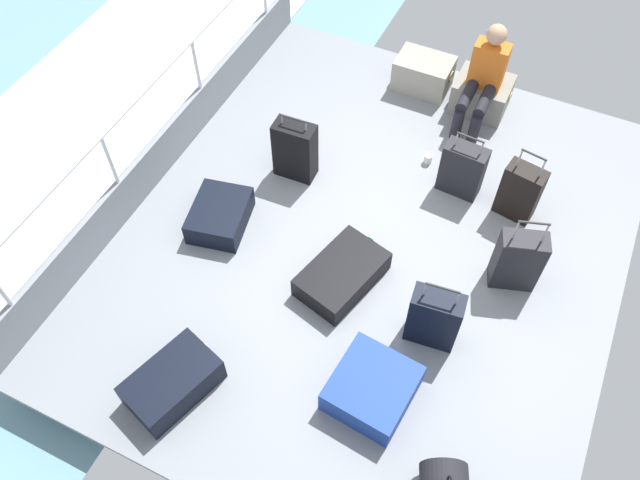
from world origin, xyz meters
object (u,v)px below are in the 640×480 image
object	(u,v)px
cargo_crate_0	(423,74)
suitcase_8	(220,215)
suitcase_1	(462,170)
cargo_crate_1	(481,94)
paper_cup	(428,159)
suitcase_4	(372,388)
suitcase_5	(518,260)
suitcase_7	(172,382)
suitcase_3	(342,274)
suitcase_2	(295,150)
suitcase_6	(434,318)
passenger_seated	(484,77)
suitcase_0	(520,192)

from	to	relation	value
cargo_crate_0	suitcase_8	bearing A→B (deg)	-111.60
suitcase_1	cargo_crate_1	bearing A→B (deg)	97.57
paper_cup	suitcase_4	bearing A→B (deg)	-80.08
suitcase_5	suitcase_7	world-z (taller)	suitcase_5
paper_cup	suitcase_3	bearing A→B (deg)	-96.89
suitcase_2	paper_cup	bearing A→B (deg)	31.29
cargo_crate_0	suitcase_6	xyz separation A→B (m)	(1.12, -2.87, 0.11)
suitcase_2	suitcase_6	size ratio (longest dim) A/B	0.97
paper_cup	suitcase_2	bearing A→B (deg)	-148.71
suitcase_1	suitcase_2	bearing A→B (deg)	-162.47
suitcase_1	suitcase_7	world-z (taller)	suitcase_1
cargo_crate_1	suitcase_3	xyz separation A→B (m)	(-0.42, -2.65, -0.07)
suitcase_1	suitcase_7	size ratio (longest dim) A/B	0.88
suitcase_7	suitcase_3	bearing A→B (deg)	62.55
cargo_crate_0	suitcase_7	size ratio (longest dim) A/B	0.78
suitcase_8	suitcase_7	bearing A→B (deg)	-71.94
suitcase_8	suitcase_3	bearing A→B (deg)	-4.41
suitcase_1	suitcase_4	world-z (taller)	suitcase_1
cargo_crate_0	suitcase_6	bearing A→B (deg)	-68.71
passenger_seated	suitcase_5	size ratio (longest dim) A/B	1.28
passenger_seated	suitcase_8	bearing A→B (deg)	-125.61
suitcase_0	suitcase_6	xyz separation A→B (m)	(-0.27, -1.57, 0.01)
suitcase_0	suitcase_1	size ratio (longest dim) A/B	1.11
cargo_crate_1	suitcase_5	distance (m)	2.20
suitcase_1	suitcase_3	distance (m)	1.57
cargo_crate_0	suitcase_0	world-z (taller)	suitcase_0
cargo_crate_1	suitcase_1	world-z (taller)	suitcase_1
suitcase_5	paper_cup	distance (m)	1.53
passenger_seated	suitcase_1	world-z (taller)	passenger_seated
suitcase_3	cargo_crate_0	bearing A→B (deg)	95.27
suitcase_8	paper_cup	bearing A→B (deg)	46.46
suitcase_3	suitcase_4	xyz separation A→B (m)	(0.64, -0.86, 0.02)
cargo_crate_0	cargo_crate_1	distance (m)	0.67
passenger_seated	cargo_crate_0	bearing A→B (deg)	161.35
suitcase_0	suitcase_5	bearing A→B (deg)	-76.47
passenger_seated	suitcase_8	size ratio (longest dim) A/B	1.53
cargo_crate_1	suitcase_7	bearing A→B (deg)	-106.06
suitcase_8	paper_cup	distance (m)	2.15
passenger_seated	suitcase_5	world-z (taller)	passenger_seated
passenger_seated	paper_cup	world-z (taller)	passenger_seated
suitcase_2	suitcase_6	world-z (taller)	suitcase_6
suitcase_7	paper_cup	xyz separation A→B (m)	(0.96, 3.12, -0.08)
suitcase_5	suitcase_7	bearing A→B (deg)	-134.64
cargo_crate_1	suitcase_3	bearing A→B (deg)	-99.04
suitcase_6	paper_cup	size ratio (longest dim) A/B	7.55
cargo_crate_0	suitcase_4	distance (m)	3.66
suitcase_7	cargo_crate_1	bearing A→B (deg)	73.94
suitcase_5	cargo_crate_0	bearing A→B (deg)	127.40
suitcase_6	paper_cup	bearing A→B (deg)	110.15
suitcase_3	suitcase_5	distance (m)	1.48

